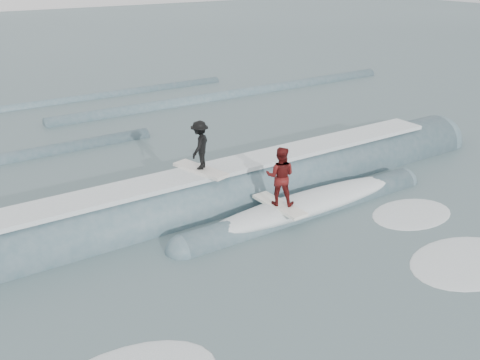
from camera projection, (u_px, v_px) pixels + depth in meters
ground at (353, 287)px, 13.18m from camera, size 160.00×160.00×0.00m
breaking_wave at (232, 201)px, 17.75m from camera, size 24.03×3.96×2.36m
surfer_black at (200, 148)px, 16.64m from camera, size 1.13×2.07×1.65m
surfer_red at (280, 179)px, 15.94m from camera, size 1.12×2.02×1.92m
whitewater at (386, 301)px, 12.67m from camera, size 14.77×8.03×0.10m
far_swells at (98, 120)px, 26.66m from camera, size 40.52×8.65×0.80m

